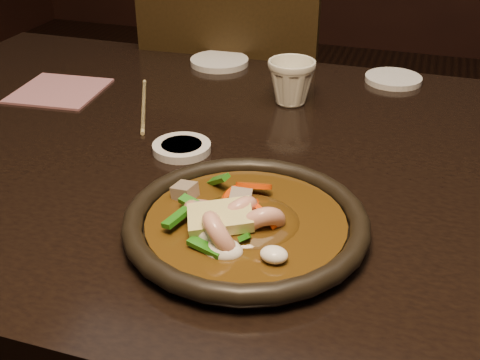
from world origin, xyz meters
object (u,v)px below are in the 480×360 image
(chair, at_px, (240,136))
(plate, at_px, (246,223))
(table, at_px, (291,202))
(tea_cup, at_px, (291,81))

(chair, bearing_deg, plate, 105.46)
(table, relative_size, plate, 5.32)
(chair, relative_size, tea_cup, 10.43)
(chair, xyz_separation_m, tea_cup, (0.21, -0.35, 0.30))
(plate, relative_size, tea_cup, 3.47)
(table, distance_m, tea_cup, 0.25)
(table, xyz_separation_m, chair, (-0.27, 0.56, -0.18))
(plate, bearing_deg, table, 87.64)
(plate, xyz_separation_m, tea_cup, (-0.05, 0.42, 0.03))
(table, height_order, chair, chair)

